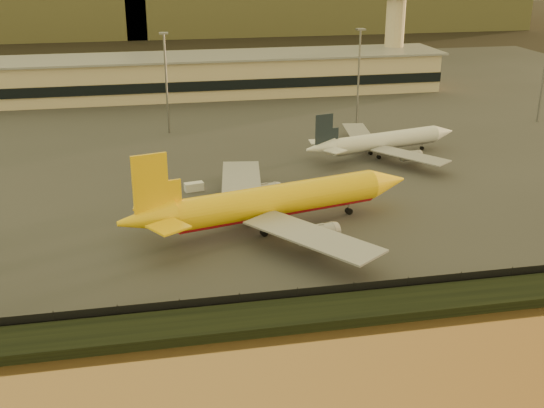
{
  "coord_description": "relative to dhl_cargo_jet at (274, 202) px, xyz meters",
  "views": [
    {
      "loc": [
        -17.62,
        -92.86,
        46.59
      ],
      "look_at": [
        3.5,
        12.0,
        5.18
      ],
      "focal_mm": 45.0,
      "sensor_mm": 36.0,
      "label": 1
    }
  ],
  "objects": [
    {
      "name": "gse_vehicle_white",
      "position": [
        -11.73,
        21.51,
        -3.95
      ],
      "size": [
        3.98,
        2.36,
        1.68
      ],
      "primitive_type": "cube",
      "rotation": [
        0.0,
        0.0,
        0.19
      ],
      "color": "silver",
      "rests_on": "tarmac"
    },
    {
      "name": "terminal_building",
      "position": [
        -18.55,
        112.2,
        1.26
      ],
      "size": [
        202.0,
        25.0,
        12.6
      ],
      "color": "#C3AE88",
      "rests_on": "tarmac"
    },
    {
      "name": "gse_vehicle_yellow",
      "position": [
        14.77,
        9.96,
        -3.92
      ],
      "size": [
        4.19,
        2.92,
        1.72
      ],
      "primitive_type": "cube",
      "rotation": [
        0.0,
        0.0,
        0.34
      ],
      "color": "yellow",
      "rests_on": "tarmac"
    },
    {
      "name": "dhl_cargo_jet",
      "position": [
        0.0,
        0.0,
        0.0
      ],
      "size": [
        53.18,
        51.11,
        16.02
      ],
      "rotation": [
        0.0,
        0.0,
        0.24
      ],
      "color": "yellow",
      "rests_on": "tarmac"
    },
    {
      "name": "apron_light_masts",
      "position": [
        10.97,
        61.65,
        10.72
      ],
      "size": [
        152.2,
        12.2,
        25.4
      ],
      "color": "slate",
      "rests_on": "tarmac"
    },
    {
      "name": "embankment",
      "position": [
        -4.03,
        -30.35,
        -4.28
      ],
      "size": [
        320.0,
        7.0,
        1.4
      ],
      "primitive_type": "cube",
      "color": "black",
      "rests_on": "ground"
    },
    {
      "name": "control_tower",
      "position": [
        65.97,
        117.65,
        16.68
      ],
      "size": [
        11.2,
        11.2,
        35.5
      ],
      "color": "#C3AE88",
      "rests_on": "tarmac"
    },
    {
      "name": "ground",
      "position": [
        -4.03,
        -13.35,
        -4.98
      ],
      "size": [
        900.0,
        900.0,
        0.0
      ],
      "primitive_type": "plane",
      "color": "black",
      "rests_on": "ground"
    },
    {
      "name": "white_narrowbody_jet",
      "position": [
        33.13,
        36.59,
        -1.37
      ],
      "size": [
        39.4,
        37.73,
        11.44
      ],
      "rotation": [
        0.0,
        0.0,
        0.24
      ],
      "color": "silver",
      "rests_on": "tarmac"
    },
    {
      "name": "perimeter_fence",
      "position": [
        -4.03,
        -26.35,
        -3.68
      ],
      "size": [
        300.0,
        0.05,
        2.2
      ],
      "primitive_type": "cube",
      "color": "black",
      "rests_on": "tarmac"
    },
    {
      "name": "tarmac",
      "position": [
        -4.03,
        81.65,
        -4.88
      ],
      "size": [
        320.0,
        220.0,
        0.2
      ],
      "primitive_type": "cube",
      "color": "#2D2D2D",
      "rests_on": "ground"
    }
  ]
}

